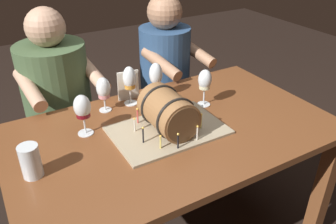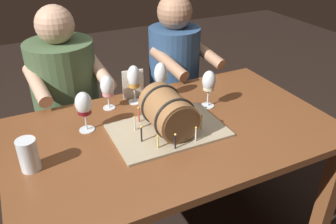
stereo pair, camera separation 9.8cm
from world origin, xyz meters
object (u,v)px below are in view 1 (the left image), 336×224
(barrel_cake, at_px, (168,115))
(person_seated_left, at_px, (61,115))
(wine_glass_white, at_px, (205,81))
(wine_glass_red, at_px, (82,108))
(beer_pint, at_px, (31,162))
(wine_glass_amber, at_px, (130,80))
(wine_glass_rose, at_px, (103,90))
(wine_glass_empty, at_px, (156,75))
(menu_card, at_px, (128,86))
(dining_table, at_px, (173,147))
(person_seated_right, at_px, (165,92))

(barrel_cake, relative_size, person_seated_left, 0.42)
(wine_glass_white, distance_m, person_seated_left, 0.88)
(wine_glass_red, height_order, beer_pint, wine_glass_red)
(wine_glass_amber, bearing_deg, wine_glass_rose, -178.89)
(wine_glass_red, xyz_separation_m, beer_pint, (-0.26, -0.18, -0.06))
(wine_glass_white, bearing_deg, wine_glass_empty, 132.14)
(wine_glass_rose, distance_m, menu_card, 0.16)
(wine_glass_white, distance_m, beer_pint, 0.88)
(wine_glass_amber, relative_size, wine_glass_rose, 1.15)
(wine_glass_empty, bearing_deg, wine_glass_red, -161.43)
(wine_glass_empty, bearing_deg, barrel_cake, -109.32)
(dining_table, distance_m, person_seated_right, 0.78)
(person_seated_right, bearing_deg, wine_glass_red, -143.21)
(barrel_cake, distance_m, wine_glass_empty, 0.34)
(dining_table, relative_size, barrel_cake, 2.96)
(wine_glass_rose, bearing_deg, person_seated_left, 111.29)
(barrel_cake, relative_size, wine_glass_white, 2.58)
(barrel_cake, height_order, wine_glass_empty, barrel_cake)
(barrel_cake, bearing_deg, menu_card, 93.48)
(beer_pint, bearing_deg, wine_glass_empty, 24.98)
(wine_glass_amber, distance_m, wine_glass_empty, 0.14)
(wine_glass_red, relative_size, menu_card, 1.18)
(menu_card, bearing_deg, wine_glass_red, -138.87)
(wine_glass_red, bearing_deg, person_seated_right, 36.79)
(wine_glass_amber, height_order, wine_glass_red, wine_glass_amber)
(barrel_cake, distance_m, menu_card, 0.37)
(wine_glass_white, xyz_separation_m, menu_card, (-0.30, 0.24, -0.05))
(person_seated_right, bearing_deg, wine_glass_amber, -138.11)
(beer_pint, relative_size, person_seated_right, 0.11)
(beer_pint, bearing_deg, wine_glass_red, 34.34)
(wine_glass_empty, relative_size, person_seated_left, 0.16)
(wine_glass_empty, bearing_deg, person_seated_left, 138.14)
(beer_pint, relative_size, menu_card, 0.82)
(dining_table, height_order, person_seated_left, person_seated_left)
(dining_table, relative_size, wine_glass_red, 7.73)
(wine_glass_amber, bearing_deg, person_seated_left, 127.43)
(dining_table, xyz_separation_m, wine_glass_red, (-0.36, 0.16, 0.23))
(dining_table, relative_size, wine_glass_white, 7.63)
(menu_card, height_order, person_seated_right, person_seated_right)
(barrel_cake, distance_m, wine_glass_rose, 0.37)
(wine_glass_amber, xyz_separation_m, wine_glass_red, (-0.29, -0.16, -0.00))
(wine_glass_rose, height_order, menu_card, wine_glass_rose)
(person_seated_left, height_order, person_seated_right, person_seated_left)
(barrel_cake, xyz_separation_m, wine_glass_white, (0.28, 0.12, 0.05))
(wine_glass_amber, xyz_separation_m, wine_glass_empty, (0.14, -0.01, -0.00))
(beer_pint, distance_m, person_seated_right, 1.23)
(barrel_cake, bearing_deg, wine_glass_empty, 70.68)
(dining_table, bearing_deg, menu_card, 98.70)
(person_seated_right, bearing_deg, wine_glass_empty, -125.55)
(barrel_cake, bearing_deg, person_seated_left, 114.51)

